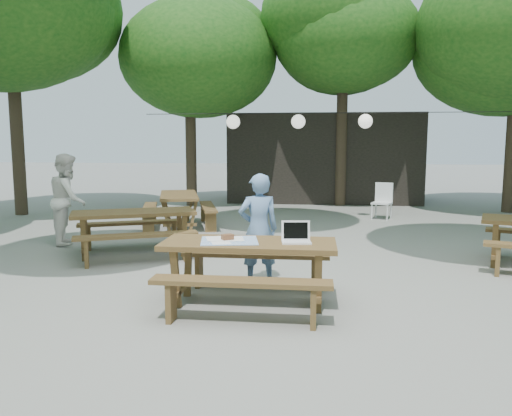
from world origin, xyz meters
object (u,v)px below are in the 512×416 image
Objects in this scene: picnic_table_nw at (134,232)px; second_person at (68,199)px; main_picnic_table at (249,272)px; plastic_chair at (382,209)px; woman at (258,229)px.

second_person is at bearing 129.77° from picnic_table_nw.
plastic_chair is at bearing 70.82° from main_picnic_table.
woman reaches higher than main_picnic_table.
second_person is (-1.56, 0.79, 0.46)m from picnic_table_nw.
main_picnic_table is 1.35× the size of woman.
main_picnic_table is 7.37m from plastic_chair.
picnic_table_nw is 1.80m from second_person.
picnic_table_nw is (-2.26, 2.35, 0.00)m from main_picnic_table.
main_picnic_table is 0.84× the size of picnic_table_nw.
plastic_chair is at bearing -78.37° from second_person.
second_person is 1.88× the size of plastic_chair.
woman reaches higher than picnic_table_nw.
main_picnic_table is at bearing -87.55° from plastic_chair.
plastic_chair is at bearing -129.45° from woman.
main_picnic_table is 3.26m from picnic_table_nw.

